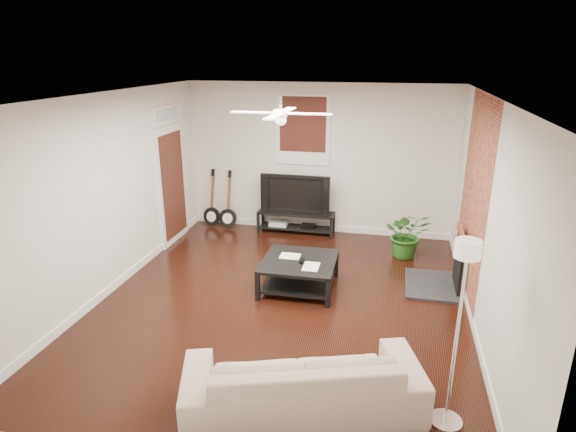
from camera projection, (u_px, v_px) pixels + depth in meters
name	position (u px, v px, depth m)	size (l,w,h in m)	color
room	(281.00, 207.00, 6.19)	(5.01, 6.01, 2.81)	black
brick_accent	(474.00, 198.00, 6.59)	(0.02, 2.20, 2.80)	brown
fireplace	(445.00, 259.00, 6.96)	(0.80, 1.10, 0.92)	black
window_back	(303.00, 130.00, 8.82)	(1.00, 0.06, 1.30)	#3E1310
door_left	(171.00, 174.00, 8.51)	(0.08, 1.00, 2.50)	white
tv_stand	(296.00, 222.00, 9.22)	(1.46, 0.39, 0.41)	black
tv	(296.00, 193.00, 9.05)	(1.31, 0.17, 0.75)	black
coffee_table	(299.00, 274.00, 7.03)	(1.05, 1.05, 0.44)	black
sofa	(303.00, 379.00, 4.59)	(2.27, 0.89, 0.66)	#C2AE91
floor_lamp	(456.00, 337.00, 4.21)	(0.31, 0.31, 1.85)	silver
potted_plant	(407.00, 234.00, 8.05)	(0.74, 0.64, 0.82)	#255C1A
guitar_left	(211.00, 199.00, 9.43)	(0.36, 0.25, 1.15)	black
guitar_right	(227.00, 200.00, 9.33)	(0.36, 0.25, 1.15)	black
ceiling_fan	(281.00, 113.00, 5.80)	(1.24, 1.24, 0.32)	white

